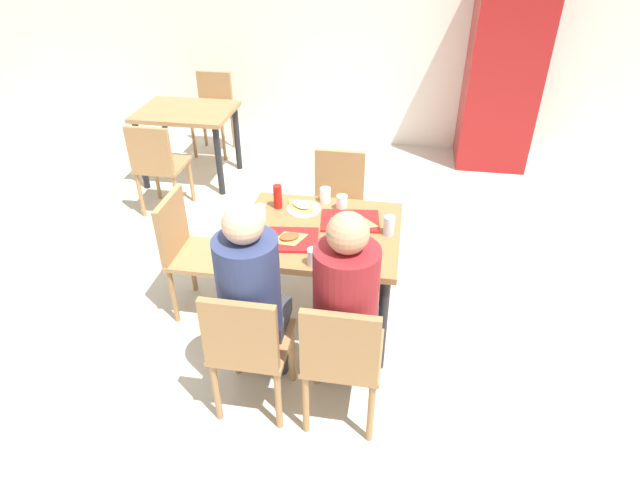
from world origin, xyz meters
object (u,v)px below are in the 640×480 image
Objects in this scene: chair_left_end at (189,247)px; paper_plate_near_edge at (339,253)px; plastic_cup_d at (342,203)px; condiment_bottle at (278,197)px; drink_fridge at (503,73)px; background_chair_near at (157,162)px; paper_plate_center at (304,209)px; pizza_slice_c at (301,205)px; pizza_slice_a at (290,237)px; plastic_cup_b at (314,257)px; chair_far_side at (337,199)px; person_in_brown_jacket at (346,300)px; chair_near_left at (247,344)px; pizza_slice_b at (354,221)px; plastic_cup_a at (325,195)px; plastic_cup_c at (260,213)px; soda_can at (389,226)px; tray_red_far at (350,221)px; chair_near_right at (341,356)px; background_table at (187,122)px; background_chair_far at (213,107)px; person_in_red at (251,290)px; foil_bundle at (253,219)px; tray_red_near at (287,240)px; main_table at (320,244)px.

chair_left_end reaches higher than paper_plate_near_edge.
plastic_cup_d is 0.42m from condiment_bottle.
drink_fridge is 3.46m from background_chair_near.
pizza_slice_c is at bearing 135.16° from paper_plate_center.
pizza_slice_a is 0.28m from plastic_cup_b.
drink_fridge reaches higher than chair_far_side.
person_in_brown_jacket reaches higher than condiment_bottle.
chair_near_left is 3.52× the size of pizza_slice_b.
paper_plate_near_edge is 1.38× the size of condiment_bottle.
plastic_cup_a is 1.00× the size of plastic_cup_c.
soda_can is (0.80, -0.04, 0.01)m from plastic_cup_c.
paper_plate_center is (-0.32, 0.11, -0.00)m from tray_red_far.
chair_near_right reaches higher than tray_red_far.
condiment_bottle reaches higher than background_table.
background_chair_near is at bearing -90.00° from background_table.
background_chair_near reaches higher than pizza_slice_a.
plastic_cup_b is 0.62× the size of condiment_bottle.
plastic_cup_b is (-0.22, 0.31, 0.02)m from person_in_brown_jacket.
plastic_cup_d is 2.88m from drink_fridge.
background_chair_far is (0.00, 0.73, -0.10)m from background_table.
person_in_red is 1.48× the size of background_chair_near.
paper_plate_near_edge is (0.29, -0.46, 0.00)m from paper_plate_center.
plastic_cup_a is at bearing 23.44° from condiment_bottle.
person_in_brown_jacket is at bearing -65.90° from pizza_slice_c.
paper_plate_center is at bearing 84.64° from chair_near_left.
foil_bundle is (-0.27, -0.25, 0.05)m from paper_plate_center.
person_in_brown_jacket reaches higher than tray_red_far.
paper_plate_near_edge is 0.26× the size of background_chair_far.
pizza_slice_a is (-0.16, -0.95, 0.24)m from chair_far_side.
tray_red_near is 3.60× the size of foil_bundle.
drink_fridge is at bearing 59.21° from pizza_slice_c.
tray_red_near reaches higher than paper_plate_near_edge.
pizza_slice_b is (0.03, -0.02, 0.02)m from tray_red_far.
chair_near_left reaches higher than tray_red_near.
person_in_brown_jacket is 5.98× the size of pizza_slice_a.
background_chair_near is at bearing 134.83° from foil_bundle.
plastic_cup_d is 1.00× the size of foil_bundle.
pizza_slice_a is 2.01m from background_chair_near.
chair_far_side is 0.93m from soda_can.
chair_near_right is 1.00× the size of background_chair_far.
plastic_cup_b is 0.59m from plastic_cup_c.
pizza_slice_a is at bearing 130.61° from plastic_cup_b.
background_chair_near is (-1.47, 1.35, -0.24)m from pizza_slice_a.
pizza_slice_c is 2.83m from background_chair_far.
soda_can is at bearing -62.18° from chair_far_side.
foil_bundle is (-0.02, -0.08, 0.00)m from plastic_cup_c.
main_table is at bearing -57.83° from paper_plate_center.
background_chair_near is at bearing 149.99° from soda_can.
soda_can is 1.22× the size of foil_bundle.
pizza_slice_b is at bearing 27.39° from main_table.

